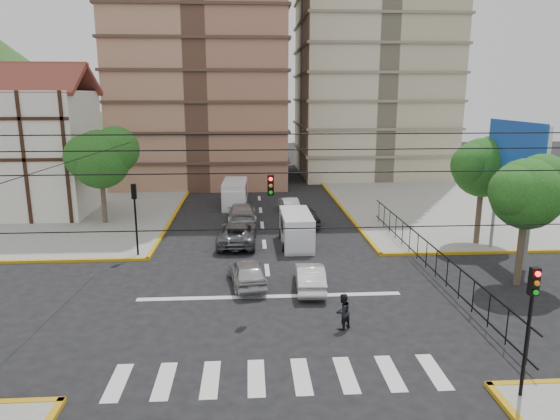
{
  "coord_description": "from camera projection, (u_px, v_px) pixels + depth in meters",
  "views": [
    {
      "loc": [
        -0.95,
        -21.77,
        9.75
      ],
      "look_at": [
        0.6,
        2.82,
        4.0
      ],
      "focal_mm": 32.0,
      "sensor_mm": 36.0,
      "label": 1
    }
  ],
  "objects": [
    {
      "name": "tree_park_c",
      "position": [
        484.0,
        165.0,
        31.84
      ],
      "size": [
        4.65,
        3.8,
        7.25
      ],
      "color": "#473828",
      "rests_on": "ground"
    },
    {
      "name": "traffic_light_se",
      "position": [
        530.0,
        311.0,
        15.62
      ],
      "size": [
        0.28,
        0.22,
        4.4
      ],
      "color": "black",
      "rests_on": "ground"
    },
    {
      "name": "car_darkgrey_mid_right",
      "position": [
        305.0,
        216.0,
        37.8
      ],
      "size": [
        2.05,
        4.48,
        1.49
      ],
      "primitive_type": "imported",
      "rotation": [
        0.0,
        0.0,
        3.21
      ],
      "color": "#28272A",
      "rests_on": "ground"
    },
    {
      "name": "billboard",
      "position": [
        516.0,
        160.0,
        28.79
      ],
      "size": [
        0.36,
        6.2,
        8.1
      ],
      "color": "slate",
      "rests_on": "ground"
    },
    {
      "name": "traffic_light_hanging",
      "position": [
        273.0,
        192.0,
        20.11
      ],
      "size": [
        18.0,
        9.12,
        0.92
      ],
      "color": "black",
      "rests_on": "ground"
    },
    {
      "name": "traffic_light_nw",
      "position": [
        135.0,
        208.0,
        29.83
      ],
      "size": [
        0.28,
        0.22,
        4.4
      ],
      "color": "black",
      "rests_on": "ground"
    },
    {
      "name": "sidewalk_ne",
      "position": [
        487.0,
        206.0,
        44.08
      ],
      "size": [
        26.0,
        26.0,
        0.15
      ],
      "primitive_type": "cube",
      "color": "gray",
      "rests_on": "ground"
    },
    {
      "name": "car_white_rear_right",
      "position": [
        289.0,
        204.0,
        42.23
      ],
      "size": [
        1.72,
        3.93,
        1.25
      ],
      "primitive_type": "imported",
      "rotation": [
        0.0,
        0.0,
        3.25
      ],
      "color": "silver",
      "rests_on": "ground"
    },
    {
      "name": "car_silver_front_left",
      "position": [
        247.0,
        272.0,
        25.93
      ],
      "size": [
        2.3,
        4.36,
        1.42
      ],
      "primitive_type": "imported",
      "rotation": [
        0.0,
        0.0,
        3.3
      ],
      "color": "#B4B4B9",
      "rests_on": "ground"
    },
    {
      "name": "car_white_front_right",
      "position": [
        310.0,
        277.0,
        25.39
      ],
      "size": [
        1.59,
        4.05,
        1.31
      ],
      "primitive_type": "imported",
      "rotation": [
        0.0,
        0.0,
        3.09
      ],
      "color": "white",
      "rests_on": "ground"
    },
    {
      "name": "tree_park_a",
      "position": [
        529.0,
        191.0,
        25.05
      ],
      "size": [
        4.41,
        3.6,
        6.83
      ],
      "color": "#473828",
      "rests_on": "ground"
    },
    {
      "name": "car_grey_mid_left",
      "position": [
        237.0,
        233.0,
        33.05
      ],
      "size": [
        2.61,
        5.4,
        1.48
      ],
      "primitive_type": "imported",
      "rotation": [
        0.0,
        0.0,
        3.11
      ],
      "color": "#5C5F64",
      "rests_on": "ground"
    },
    {
      "name": "park_fence",
      "position": [
        425.0,
        270.0,
        28.36
      ],
      "size": [
        0.1,
        22.5,
        1.66
      ],
      "primitive_type": null,
      "color": "black",
      "rests_on": "ground"
    },
    {
      "name": "car_silver_rear_left",
      "position": [
        242.0,
        213.0,
        38.7
      ],
      "size": [
        2.31,
        5.33,
        1.53
      ],
      "primitive_type": "imported",
      "rotation": [
        0.0,
        0.0,
        3.17
      ],
      "color": "#B8B8BD",
      "rests_on": "ground"
    },
    {
      "name": "sidewalk_nw",
      "position": [
        21.0,
        213.0,
        41.63
      ],
      "size": [
        26.0,
        26.0,
        0.15
      ],
      "primitive_type": "cube",
      "color": "gray",
      "rests_on": "ground"
    },
    {
      "name": "tudor_building",
      "position": [
        26.0,
        151.0,
        40.52
      ],
      "size": [
        10.8,
        8.05,
        12.23
      ],
      "color": "silver",
      "rests_on": "ground"
    },
    {
      "name": "pedestrian_crosswalk",
      "position": [
        343.0,
        312.0,
        21.05
      ],
      "size": [
        0.97,
        0.94,
        1.57
      ],
      "primitive_type": "imported",
      "rotation": [
        0.0,
        0.0,
        3.8
      ],
      "color": "black",
      "rests_on": "ground"
    },
    {
      "name": "crosswalk_stripes",
      "position": [
        279.0,
        377.0,
        17.6
      ],
      "size": [
        12.0,
        2.4,
        0.01
      ],
      "primitive_type": "cube",
      "color": "silver",
      "rests_on": "ground"
    },
    {
      "name": "tree_tudor",
      "position": [
        101.0,
        156.0,
        37.08
      ],
      "size": [
        5.39,
        4.4,
        7.43
      ],
      "color": "#473828",
      "rests_on": "ground"
    },
    {
      "name": "stop_line",
      "position": [
        270.0,
        296.0,
        24.6
      ],
      "size": [
        13.0,
        0.4,
        0.01
      ],
      "primitive_type": "cube",
      "color": "silver",
      "rests_on": "ground"
    },
    {
      "name": "van_right_lane",
      "position": [
        297.0,
        231.0,
        32.5
      ],
      "size": [
        2.04,
        4.82,
        2.17
      ],
      "rotation": [
        0.0,
        0.0,
        0.01
      ],
      "color": "silver",
      "rests_on": "ground"
    },
    {
      "name": "ground",
      "position": [
        271.0,
        307.0,
        23.43
      ],
      "size": [
        160.0,
        160.0,
        0.0
      ],
      "primitive_type": "plane",
      "color": "black",
      "rests_on": "ground"
    },
    {
      "name": "van_left_lane",
      "position": [
        235.0,
        195.0,
        43.77
      ],
      "size": [
        2.17,
        5.15,
        2.29
      ],
      "rotation": [
        0.0,
        0.0,
        -0.04
      ],
      "color": "silver",
      "rests_on": "ground"
    }
  ]
}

